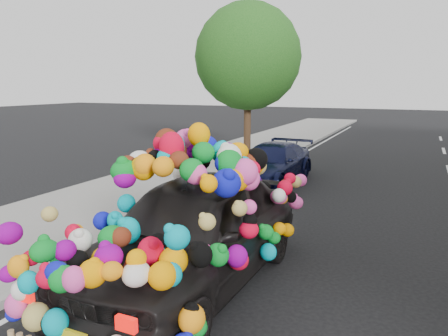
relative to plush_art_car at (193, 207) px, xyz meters
The scene contains 6 objects.
ground 1.92m from the plush_art_car, 77.46° to the left, with size 100.00×100.00×0.00m, color black.
sidewalk 4.38m from the plush_art_car, 159.68° to the left, with size 4.00×60.00×0.12m, color gray.
kerb 2.74m from the plush_art_car, 143.97° to the left, with size 0.15×60.00×0.13m, color gray.
tree_near_sidewalk 11.85m from the plush_art_car, 107.56° to the left, with size 4.20×4.20×6.13m.
plush_art_car is the anchor object (origin of this frame).
navy_sedan 7.15m from the plush_art_car, 99.13° to the left, with size 1.66×4.08×1.18m, color black.
Camera 1 is at (2.64, -6.89, 2.95)m, focal length 35.00 mm.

